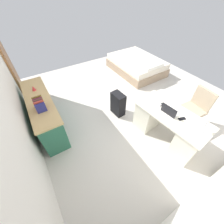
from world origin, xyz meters
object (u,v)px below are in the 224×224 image
Objects in this scene: cell_phone_by_mouse at (162,104)px; figurine_small at (33,88)px; desk at (168,126)px; bed at (137,65)px; computer_mouse at (160,105)px; credenza at (45,113)px; desk_lamp at (205,120)px; suitcase_black at (118,104)px; office_chair at (193,111)px; laptop at (170,111)px; cell_phone_near_laptop at (182,119)px.

figurine_small is at bearing 55.61° from cell_phone_by_mouse.
bed is at bearing -26.81° from desk.
figurine_small is at bearing 43.00° from computer_mouse.
bed is 14.06× the size of cell_phone_by_mouse.
desk reaches higher than bed.
bed is 19.12× the size of computer_mouse.
credenza is 3.13m from desk_lamp.
desk_lamp reaches higher than suitcase_black.
office_chair is at bearing -126.07° from figurine_small.
laptop is at bearing 44.68° from desk.
suitcase_black is at bearing 16.93° from desk_lamp.
cell_phone_by_mouse is (0.30, -0.03, 0.35)m from desk.
credenza reaches higher than cell_phone_by_mouse.
desk is 11.06× the size of cell_phone_near_laptop.
office_chair is 2.83× the size of laptop.
desk_lamp is 3.35m from figurine_small.
suitcase_black is at bearing 129.39° from bed.
suitcase_black is 1.82× the size of laptop.
laptop is (-2.60, 1.38, 0.53)m from bed.
office_chair is at bearing -94.59° from laptop.
cell_phone_by_mouse is at bearing -104.60° from computer_mouse.
bed is (2.67, -0.55, -0.18)m from office_chair.
cell_phone_near_laptop is 0.39× the size of desk_lamp.
credenza is 16.36× the size of figurine_small.
figurine_small reaches higher than cell_phone_near_laptop.
bed is at bearing -28.02° from laptop.
suitcase_black is at bearing 19.41° from computer_mouse.
desk_lamp is at bearing -169.07° from laptop.
desk_lamp reaches higher than desk.
laptop reaches higher than credenza.
suitcase_black is (-0.53, -1.63, -0.10)m from credenza.
office_chair is (-0.02, -0.79, 0.04)m from desk.
desk is 0.79m from office_chair.
desk is at bearing 32.13° from cell_phone_near_laptop.
computer_mouse is 0.29× the size of desk_lamp.
computer_mouse reaches higher than bed.
computer_mouse is 0.91× the size of figurine_small.
office_chair is at bearing -59.67° from cell_phone_near_laptop.
desk_lamp is (-3.15, 1.28, 0.74)m from bed.
desk is 0.40m from cell_phone_near_laptop.
desk_lamp is at bearing -179.73° from computer_mouse.
cell_phone_by_mouse is (-2.34, 1.31, 0.49)m from bed.
desk_lamp reaches higher than office_chair.
laptop reaches higher than cell_phone_near_laptop.
desk is 1.60× the size of office_chair.
figurine_small is at bearing 53.93° from office_chair.
cell_phone_by_mouse is (0.48, 0.02, 0.00)m from cell_phone_near_laptop.
credenza is 2.86m from cell_phone_near_laptop.
desk is at bearing -163.28° from suitcase_black.
figurine_small is (2.07, 2.08, 0.48)m from desk.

